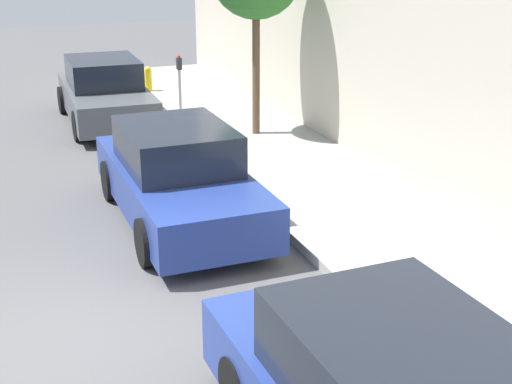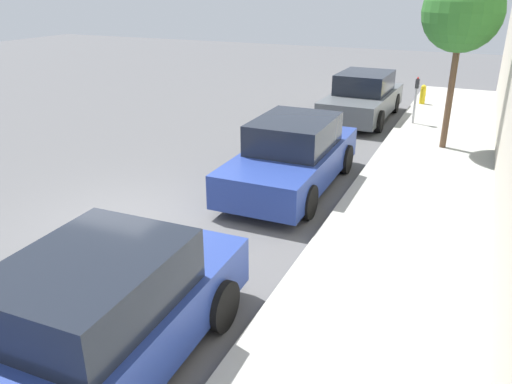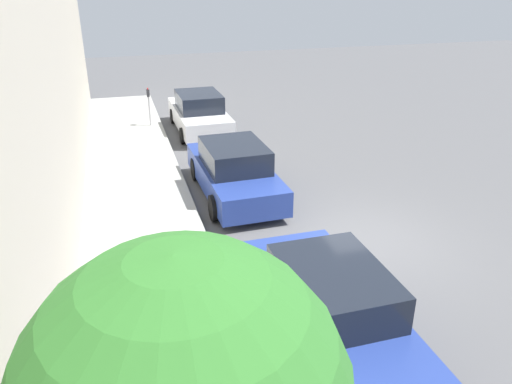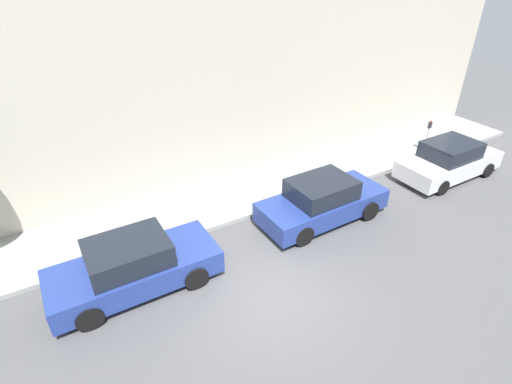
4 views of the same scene
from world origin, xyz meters
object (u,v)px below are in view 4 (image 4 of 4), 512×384
Objects in this scene: parked_sedan_second at (322,201)px; parked_sedan_third at (133,266)px; parked_sedan_nearest at (449,160)px; parking_meter_near at (428,133)px.

parked_sedan_second is 1.01× the size of parked_sedan_third.
parked_sedan_nearest and parked_sedan_second have the same top height.
parked_sedan_second is 6.44m from parked_sedan_third.
parking_meter_near is at bearing -24.99° from parked_sedan_nearest.
parked_sedan_nearest is at bearing -90.43° from parked_sedan_third.
parked_sedan_nearest is at bearing -91.35° from parked_sedan_second.
parked_sedan_nearest is at bearing 155.01° from parking_meter_near.
parking_meter_near is at bearing -76.84° from parked_sedan_second.
parked_sedan_third is at bearing 97.27° from parking_meter_near.
parked_sedan_nearest is 0.99× the size of parked_sedan_second.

